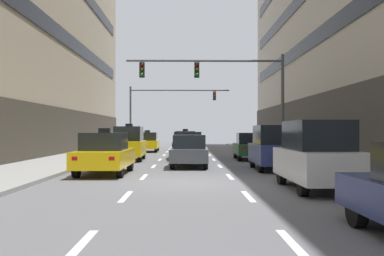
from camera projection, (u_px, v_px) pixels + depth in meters
The scene contains 30 objects.
ground_plane at pixel (187, 183), 14.76m from camera, with size 120.00×120.00×0.00m, color slate.
lane_stripe_l1_s2 at pixel (80, 245), 6.74m from camera, with size 0.16×2.00×0.01m, color silver.
lane_stripe_l1_s3 at pixel (126, 196), 11.74m from camera, with size 0.16×2.00×0.01m, color silver.
lane_stripe_l1_s4 at pixel (144, 177), 16.74m from camera, with size 0.16×2.00×0.01m, color silver.
lane_stripe_l1_s5 at pixel (154, 166), 21.74m from camera, with size 0.16×2.00×0.01m, color silver.
lane_stripe_l1_s6 at pixel (160, 160), 26.74m from camera, with size 0.16×2.00×0.01m, color silver.
lane_stripe_l1_s7 at pixel (164, 155), 31.73m from camera, with size 0.16×2.00×0.01m, color silver.
lane_stripe_l1_s8 at pixel (167, 152), 36.73m from camera, with size 0.16×2.00×0.01m, color silver.
lane_stripe_l1_s9 at pixel (170, 149), 41.73m from camera, with size 0.16×2.00×0.01m, color silver.
lane_stripe_l1_s10 at pixel (171, 147), 46.73m from camera, with size 0.16×2.00×0.01m, color silver.
lane_stripe_l2_s2 at pixel (293, 245), 6.78m from camera, with size 0.16×2.00×0.01m, color silver.
lane_stripe_l2_s3 at pixel (248, 196), 11.78m from camera, with size 0.16×2.00×0.01m, color silver.
lane_stripe_l2_s4 at pixel (230, 177), 16.78m from camera, with size 0.16×2.00×0.01m, color silver.
lane_stripe_l2_s5 at pixel (220, 166), 21.78m from camera, with size 0.16×2.00×0.01m, color silver.
lane_stripe_l2_s6 at pixel (214, 160), 26.78m from camera, with size 0.16×2.00×0.01m, color silver.
lane_stripe_l2_s7 at pixel (209, 155), 31.78m from camera, with size 0.16×2.00×0.01m, color silver.
lane_stripe_l2_s8 at pixel (206, 152), 36.77m from camera, with size 0.16×2.00×0.01m, color silver.
lane_stripe_l2_s9 at pixel (204, 149), 41.77m from camera, with size 0.16×2.00×0.01m, color silver.
lane_stripe_l2_s10 at pixel (202, 147), 46.77m from camera, with size 0.16×2.00×0.01m, color silver.
taxi_driving_0 at pixel (185, 141), 38.46m from camera, with size 2.00×4.67×1.93m.
car_driving_1 at pixel (187, 146), 27.35m from camera, with size 2.07×4.62×1.71m.
taxi_driving_2 at pixel (147, 142), 36.56m from camera, with size 1.89×4.39×1.81m.
taxi_driving_3 at pixel (105, 154), 17.72m from camera, with size 1.92×4.54×1.88m.
car_driving_4 at pixel (190, 151), 21.27m from camera, with size 1.86×4.24×1.57m.
taxi_driving_5 at pixel (129, 144), 25.95m from camera, with size 1.84×4.22×2.20m.
car_parked_1 at pixel (317, 155), 13.09m from camera, with size 1.80×4.30×2.08m.
car_parked_2 at pixel (273, 148), 19.72m from camera, with size 1.81×4.20×2.02m.
car_parked_3 at pixel (250, 146), 26.72m from camera, with size 1.97×4.45×1.65m.
traffic_signal_0 at pixel (226, 83), 24.29m from camera, with size 8.82×0.35×5.92m.
traffic_signal_1 at pixel (163, 104), 41.47m from camera, with size 9.51×0.35×5.85m.
Camera 1 is at (-0.01, -14.77, 1.78)m, focal length 40.77 mm.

